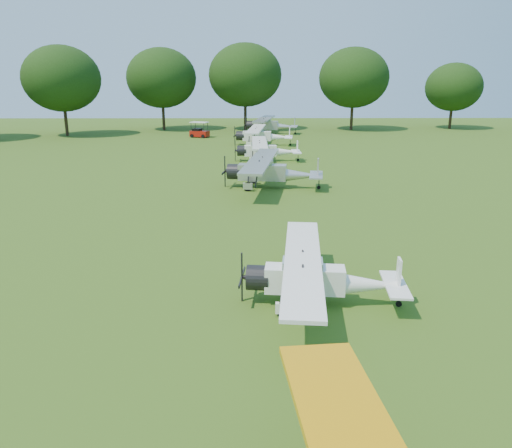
{
  "coord_description": "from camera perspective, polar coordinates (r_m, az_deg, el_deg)",
  "views": [
    {
      "loc": [
        -1.27,
        -22.0,
        7.7
      ],
      "look_at": [
        -1.05,
        -0.49,
        1.4
      ],
      "focal_mm": 35.0,
      "sensor_mm": 36.0,
      "label": 1
    }
  ],
  "objects": [
    {
      "name": "ground",
      "position": [
        23.34,
        2.57,
        -2.95
      ],
      "size": [
        160.0,
        160.0,
        0.0
      ],
      "primitive_type": "plane",
      "color": "#2F5314",
      "rests_on": "ground"
    },
    {
      "name": "tree_belt",
      "position": [
        22.68,
        12.27,
        16.8
      ],
      "size": [
        137.36,
        130.27,
        14.52
      ],
      "color": "black",
      "rests_on": "ground"
    },
    {
      "name": "aircraft_6",
      "position": [
        60.15,
        0.61,
        10.21
      ],
      "size": [
        7.02,
        11.17,
        2.19
      ],
      "rotation": [
        0.0,
        0.0,
        -0.1
      ],
      "color": "white",
      "rests_on": "ground"
    },
    {
      "name": "aircraft_5",
      "position": [
        48.42,
        1.09,
        8.58
      ],
      "size": [
        6.38,
        10.12,
        2.01
      ],
      "rotation": [
        0.0,
        0.0,
        -0.0
      ],
      "color": "white",
      "rests_on": "ground"
    },
    {
      "name": "golf_cart",
      "position": [
        68.84,
        -6.51,
        10.38
      ],
      "size": [
        2.74,
        2.2,
        2.05
      ],
      "rotation": [
        0.0,
        0.0,
        -0.37
      ],
      "color": "#9E140B",
      "rests_on": "ground"
    },
    {
      "name": "aircraft_3",
      "position": [
        17.65,
        7.01,
        -5.87
      ],
      "size": [
        5.84,
        9.3,
        1.83
      ],
      "rotation": [
        0.0,
        0.0,
        -0.1
      ],
      "color": "white",
      "rests_on": "ground"
    },
    {
      "name": "aircraft_7",
      "position": [
        72.96,
        1.53,
        11.37
      ],
      "size": [
        7.69,
        12.17,
        2.39
      ],
      "rotation": [
        0.0,
        0.0,
        -0.17
      ],
      "color": "silver",
      "rests_on": "ground"
    },
    {
      "name": "aircraft_4",
      "position": [
        36.29,
        1.58,
        6.21
      ],
      "size": [
        7.3,
        11.58,
        2.27
      ],
      "rotation": [
        0.0,
        0.0,
        -0.14
      ],
      "color": "silver",
      "rests_on": "ground"
    }
  ]
}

